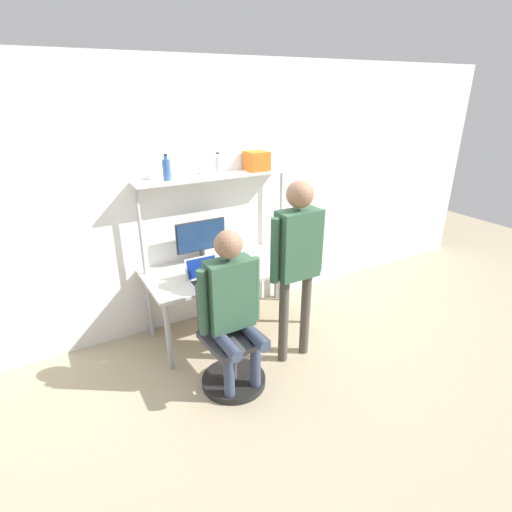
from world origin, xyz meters
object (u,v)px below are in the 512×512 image
storage_box (257,161)px  person_seated (232,300)px  person_standing (297,251)px  cell_phone (228,274)px  bottle_clear (218,165)px  bottle_blue (167,169)px  monitor (201,239)px  office_chair (231,353)px  laptop (204,274)px

storage_box → person_seated: bearing=-128.2°
person_standing → cell_phone: bearing=124.7°
person_seated → bottle_clear: bearing=69.1°
cell_phone → bottle_blue: 1.15m
monitor → bottle_blue: bearing=173.6°
cell_phone → office_chair: office_chair is taller
office_chair → bottle_clear: size_ratio=4.35×
laptop → office_chair: same height
monitor → bottle_blue: (-0.29, 0.03, 0.73)m
bottle_clear → bottle_blue: bottle_blue is taller
person_seated → bottle_blue: 1.39m
monitor → office_chair: bearing=-100.3°
bottle_clear → person_seated: bearing=-110.9°
bottle_clear → storage_box: bottle_clear is taller
monitor → person_seated: bearing=-99.7°
storage_box → office_chair: bearing=-129.6°
laptop → cell_phone: size_ratio=2.18×
cell_phone → person_seated: person_seated is taller
laptop → cell_phone: laptop is taller
person_standing → bottle_blue: bearing=128.3°
cell_phone → monitor: bearing=105.0°
office_chair → bottle_blue: 1.76m
cell_phone → office_chair: (-0.29, -0.60, -0.44)m
laptop → bottle_blue: 1.03m
laptop → person_seated: bearing=-93.1°
cell_phone → person_standing: (0.40, -0.58, 0.37)m
office_chair → storage_box: bearing=50.4°
bottle_clear → bottle_blue: (-0.52, 0.00, 0.01)m
office_chair → storage_box: size_ratio=4.30×
bottle_blue → cell_phone: bearing=-47.4°
person_standing → office_chair: bearing=-177.7°
office_chair → monitor: bearing=79.7°
person_seated → storage_box: (0.85, 1.08, 0.87)m
monitor → storage_box: storage_box is taller
cell_phone → person_standing: 0.79m
cell_phone → storage_box: size_ratio=0.68×
laptop → storage_box: bearing=26.4°
person_standing → bottle_blue: (-0.79, 1.00, 0.62)m
bottle_blue → storage_box: (0.96, 0.00, -0.00)m
cell_phone → office_chair: 0.80m
laptop → storage_box: size_ratio=1.49×
monitor → office_chair: monitor is taller
monitor → bottle_blue: size_ratio=2.21×
cell_phone → person_seated: size_ratio=0.11×
monitor → office_chair: (-0.18, -1.00, -0.69)m
office_chair → bottle_blue: size_ratio=3.94×
laptop → bottle_clear: 1.07m
monitor → bottle_blue: bottle_blue is taller
storage_box → person_standing: bearing=-99.4°
office_chair → person_standing: 1.06m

